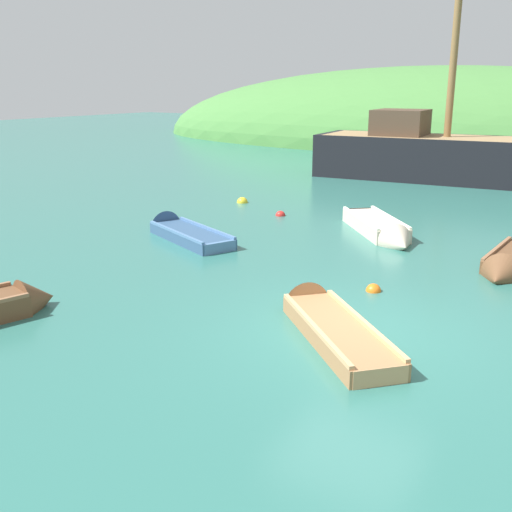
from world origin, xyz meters
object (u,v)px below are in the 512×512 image
Objects in this scene: rowboat_outer_left at (511,266)px; buoy_orange at (373,291)px; buoy_red at (280,216)px; rowboat_outer_right at (325,323)px; rowboat_far at (381,231)px; buoy_yellow at (242,203)px; sailing_ship at (499,167)px; rowboat_center at (180,233)px.

rowboat_outer_left is 10.27× the size of buoy_orange.
buoy_red is (-5.28, 5.24, 0.00)m from buoy_orange.
rowboat_outer_left is 5.68m from rowboat_outer_right.
rowboat_far reaches higher than buoy_red.
buoy_orange is 7.44m from buoy_red.
sailing_ship is at bearing 54.48° from buoy_yellow.
sailing_ship reaches higher than rowboat_center.
buoy_red is at bearing -11.91° from rowboat_outer_right.
sailing_ship is 5.36× the size of rowboat_outer_right.
sailing_ship is 13.02m from rowboat_outer_left.
rowboat_outer_left is 10.09× the size of buoy_red.
rowboat_center is 1.11× the size of rowboat_outer_right.
rowboat_center is at bearing -98.56° from rowboat_far.
rowboat_outer_left is at bearing -19.28° from buoy_yellow.
sailing_ship reaches higher than rowboat_outer_right.
buoy_orange is 0.79× the size of buoy_yellow.
sailing_ship reaches higher than rowboat_far.
buoy_orange is 9.88m from buoy_yellow.
rowboat_center is 5.53m from rowboat_far.
rowboat_far is 10.87× the size of buoy_red.
rowboat_outer_right is 11.50m from buoy_yellow.
rowboat_outer_right is (0.91, -17.98, -0.63)m from sailing_ship.
rowboat_outer_left is (2.93, -12.67, -0.62)m from sailing_ship.
rowboat_far reaches higher than rowboat_center.
rowboat_far is 8.78× the size of buoy_yellow.
rowboat_far is at bearing -108.57° from rowboat_outer_left.
buoy_red reaches higher than buoy_orange.
rowboat_outer_left reaches higher than buoy_orange.
rowboat_outer_left is 3.90m from rowboat_far.
buoy_yellow is at bearing -106.90° from rowboat_outer_left.
sailing_ship is 58.28× the size of buoy_red.
rowboat_outer_right is at bearing -54.67° from buoy_red.
rowboat_outer_left is 7.65m from buoy_red.
buoy_red is at bearing -104.26° from rowboat_outer_left.
rowboat_outer_left is at bearing -16.64° from buoy_red.
buoy_orange is (-2.05, -3.05, -0.09)m from rowboat_outer_left.
buoy_orange is at bearing -44.80° from buoy_red.
sailing_ship is at bearing -87.76° from rowboat_center.
rowboat_center is 12.06× the size of buoy_red.
buoy_yellow is (-6.65, -9.32, -0.71)m from sailing_ship.
rowboat_outer_left is 8.43m from rowboat_center.
rowboat_outer_right is at bearing -48.86° from buoy_yellow.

